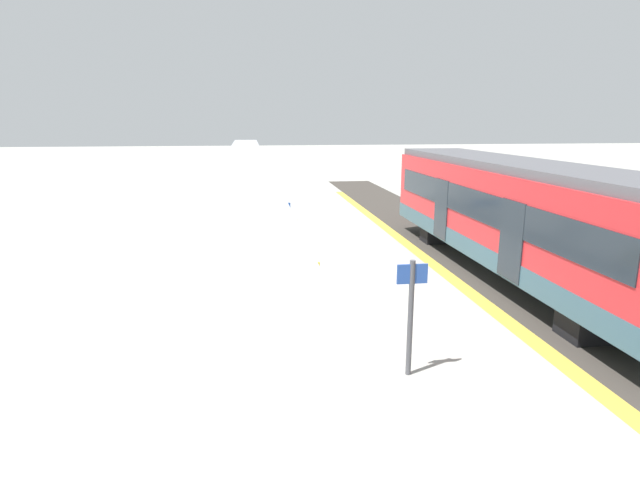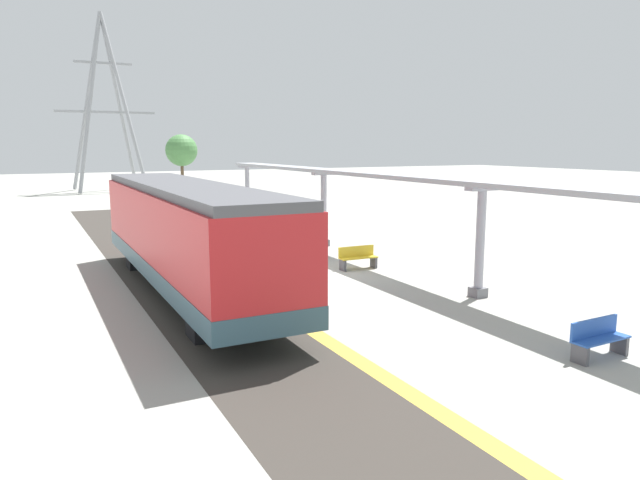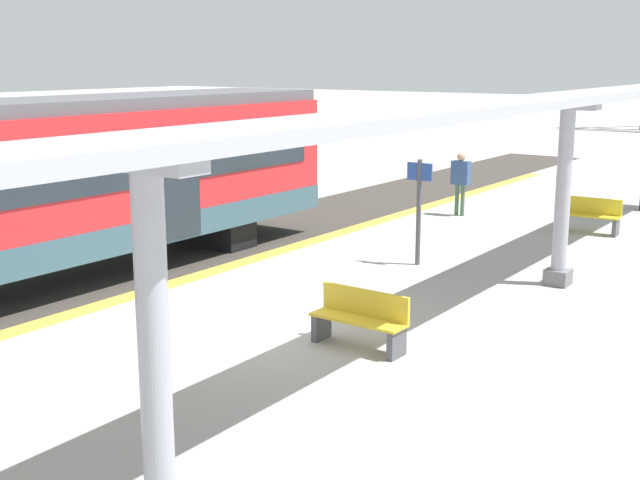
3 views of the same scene
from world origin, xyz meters
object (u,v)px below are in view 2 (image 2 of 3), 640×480
Objects in this scene: canopy_pillar_fourth at (247,193)px; canopy_pillar_second at (480,242)px; canopy_pillar_third at (324,209)px; bench_near_end at (598,338)px; passenger_waiting_near_edge at (193,216)px; bench_mid_platform at (358,257)px; trash_bin at (243,215)px; platform_info_sign at (266,222)px; bench_far_end at (262,224)px; train_near_carriage at (186,236)px.

canopy_pillar_second is at bearing -90.00° from canopy_pillar_fourth.
bench_near_end is at bearing -94.63° from canopy_pillar_third.
canopy_pillar_third is 15.62m from bench_near_end.
canopy_pillar_third reaches higher than bench_near_end.
bench_near_end is 0.87× the size of passenger_waiting_near_edge.
trash_bin is at bearing 87.75° from bench_mid_platform.
canopy_pillar_second is 1.00× the size of canopy_pillar_third.
canopy_pillar_second is 2.26× the size of bench_near_end.
bench_near_end is at bearing -92.79° from canopy_pillar_fourth.
canopy_pillar_third is 1.55× the size of platform_info_sign.
passenger_waiting_near_edge is at bearing 108.18° from bench_mid_platform.
bench_far_end is 3.69m from passenger_waiting_near_edge.
train_near_carriage is 9.73m from canopy_pillar_third.
canopy_pillar_second is 10.64m from platform_info_sign.
bench_mid_platform is 10.29m from bench_far_end.
canopy_pillar_fourth is at bearing 90.00° from canopy_pillar_second.
passenger_waiting_near_edge is (-4.67, 15.82, -0.65)m from canopy_pillar_second.
canopy_pillar_second is 1.55× the size of platform_info_sign.
platform_info_sign reaches higher than bench_far_end.
canopy_pillar_second is at bearing -77.08° from bench_mid_platform.
canopy_pillar_fourth reaches higher than bench_near_end.
bench_far_end is 4.12m from trash_bin.
canopy_pillar_third is 3.48× the size of trash_bin.
bench_near_end is at bearing -90.29° from bench_mid_platform.
passenger_waiting_near_edge is at bearing 74.08° from train_near_carriage.
train_near_carriage is 9.38× the size of bench_far_end.
bench_mid_platform is 5.34m from platform_info_sign.
canopy_pillar_third is at bearing -49.47° from passenger_waiting_near_edge.
canopy_pillar_second is (7.87, -4.63, -0.10)m from train_near_carriage.
bench_near_end is 1.54× the size of trash_bin.
canopy_pillar_fourth reaches higher than bench_far_end.
canopy_pillar_second is 19.68m from trash_bin.
canopy_pillar_third is at bearing 90.00° from canopy_pillar_second.
passenger_waiting_near_edge is (-4.67, -4.75, -0.65)m from canopy_pillar_fourth.
trash_bin is (7.23, 15.00, -1.34)m from train_near_carriage.
canopy_pillar_fourth is 5.31m from bench_far_end.
canopy_pillar_fourth reaches higher than bench_mid_platform.
train_near_carriage is 12.93m from bench_far_end.
platform_info_sign reaches higher than trash_bin.
train_near_carriage is at bearing -115.73° from trash_bin.
train_near_carriage is 6.48× the size of platform_info_sign.
bench_near_end is at bearing -83.76° from platform_info_sign.
canopy_pillar_second and canopy_pillar_fourth have the same top height.
bench_far_end is (0.15, 10.29, 0.00)m from bench_mid_platform.
canopy_pillar_second is at bearing -90.00° from canopy_pillar_third.
bench_far_end is at bearing 89.16° from bench_mid_platform.
trash_bin is 0.45× the size of platform_info_sign.
trash_bin is at bearing 84.21° from bench_far_end.
train_near_carriage is 4.17× the size of canopy_pillar_third.
canopy_pillar_third is 1.00× the size of canopy_pillar_fourth.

